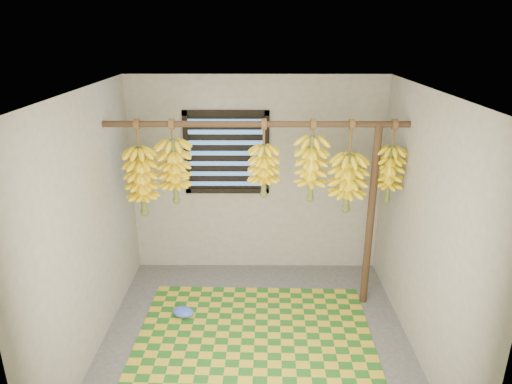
{
  "coord_description": "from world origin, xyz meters",
  "views": [
    {
      "loc": [
        0.03,
        -3.7,
        2.89
      ],
      "look_at": [
        0.0,
        0.55,
        1.35
      ],
      "focal_mm": 32.0,
      "sensor_mm": 36.0,
      "label": 1
    }
  ],
  "objects_px": {
    "plastic_bag": "(183,312)",
    "banana_bunch_e": "(348,183)",
    "support_post": "(370,219)",
    "banana_bunch_b": "(175,171)",
    "banana_bunch_f": "(389,174)",
    "banana_bunch_d": "(311,169)",
    "banana_bunch_a": "(142,181)",
    "banana_bunch_c": "(264,171)",
    "woven_mat": "(255,339)"
  },
  "relations": [
    {
      "from": "banana_bunch_f",
      "to": "support_post",
      "type": "bearing_deg",
      "value": 180.0
    },
    {
      "from": "banana_bunch_a",
      "to": "banana_bunch_e",
      "type": "xyz_separation_m",
      "value": [
        2.1,
        0.0,
        -0.01
      ]
    },
    {
      "from": "woven_mat",
      "to": "banana_bunch_f",
      "type": "xyz_separation_m",
      "value": [
        1.36,
        0.68,
        1.48
      ]
    },
    {
      "from": "banana_bunch_b",
      "to": "banana_bunch_d",
      "type": "distance_m",
      "value": 1.38
    },
    {
      "from": "banana_bunch_c",
      "to": "woven_mat",
      "type": "bearing_deg",
      "value": -97.36
    },
    {
      "from": "banana_bunch_b",
      "to": "banana_bunch_f",
      "type": "bearing_deg",
      "value": 0.0
    },
    {
      "from": "banana_bunch_e",
      "to": "banana_bunch_d",
      "type": "bearing_deg",
      "value": 180.0
    },
    {
      "from": "plastic_bag",
      "to": "banana_bunch_a",
      "type": "relative_size",
      "value": 0.23
    },
    {
      "from": "support_post",
      "to": "banana_bunch_c",
      "type": "bearing_deg",
      "value": 180.0
    },
    {
      "from": "support_post",
      "to": "plastic_bag",
      "type": "distance_m",
      "value": 2.21
    },
    {
      "from": "plastic_bag",
      "to": "banana_bunch_e",
      "type": "relative_size",
      "value": 0.24
    },
    {
      "from": "support_post",
      "to": "banana_bunch_c",
      "type": "relative_size",
      "value": 2.51
    },
    {
      "from": "plastic_bag",
      "to": "banana_bunch_b",
      "type": "bearing_deg",
      "value": 100.05
    },
    {
      "from": "woven_mat",
      "to": "banana_bunch_d",
      "type": "bearing_deg",
      "value": 50.19
    },
    {
      "from": "banana_bunch_c",
      "to": "banana_bunch_f",
      "type": "relative_size",
      "value": 0.93
    },
    {
      "from": "banana_bunch_b",
      "to": "banana_bunch_e",
      "type": "distance_m",
      "value": 1.76
    },
    {
      "from": "support_post",
      "to": "banana_bunch_e",
      "type": "xyz_separation_m",
      "value": [
        -0.27,
        0.0,
        0.4
      ]
    },
    {
      "from": "woven_mat",
      "to": "banana_bunch_f",
      "type": "height_order",
      "value": "banana_bunch_f"
    },
    {
      "from": "plastic_bag",
      "to": "banana_bunch_c",
      "type": "distance_m",
      "value": 1.72
    },
    {
      "from": "banana_bunch_a",
      "to": "banana_bunch_c",
      "type": "height_order",
      "value": "same"
    },
    {
      "from": "plastic_bag",
      "to": "banana_bunch_b",
      "type": "height_order",
      "value": "banana_bunch_b"
    },
    {
      "from": "woven_mat",
      "to": "plastic_bag",
      "type": "distance_m",
      "value": 0.85
    },
    {
      "from": "banana_bunch_e",
      "to": "banana_bunch_f",
      "type": "distance_m",
      "value": 0.43
    },
    {
      "from": "woven_mat",
      "to": "banana_bunch_f",
      "type": "relative_size",
      "value": 2.69
    },
    {
      "from": "banana_bunch_c",
      "to": "banana_bunch_d",
      "type": "relative_size",
      "value": 0.95
    },
    {
      "from": "support_post",
      "to": "banana_bunch_e",
      "type": "height_order",
      "value": "banana_bunch_e"
    },
    {
      "from": "support_post",
      "to": "banana_bunch_a",
      "type": "height_order",
      "value": "banana_bunch_a"
    },
    {
      "from": "banana_bunch_d",
      "to": "banana_bunch_f",
      "type": "xyz_separation_m",
      "value": [
        0.79,
        0.0,
        -0.06
      ]
    },
    {
      "from": "banana_bunch_d",
      "to": "banana_bunch_f",
      "type": "bearing_deg",
      "value": 0.0
    },
    {
      "from": "banana_bunch_a",
      "to": "banana_bunch_b",
      "type": "bearing_deg",
      "value": 0.0
    },
    {
      "from": "banana_bunch_b",
      "to": "banana_bunch_a",
      "type": "bearing_deg",
      "value": 180.0
    },
    {
      "from": "banana_bunch_d",
      "to": "banana_bunch_f",
      "type": "height_order",
      "value": "same"
    },
    {
      "from": "banana_bunch_b",
      "to": "banana_bunch_f",
      "type": "xyz_separation_m",
      "value": [
        2.17,
        0.0,
        -0.03
      ]
    },
    {
      "from": "banana_bunch_f",
      "to": "banana_bunch_d",
      "type": "bearing_deg",
      "value": 180.0
    },
    {
      "from": "plastic_bag",
      "to": "banana_bunch_a",
      "type": "xyz_separation_m",
      "value": [
        -0.4,
        0.31,
        1.35
      ]
    },
    {
      "from": "woven_mat",
      "to": "support_post",
      "type": "bearing_deg",
      "value": 29.34
    },
    {
      "from": "banana_bunch_a",
      "to": "banana_bunch_d",
      "type": "height_order",
      "value": "same"
    },
    {
      "from": "support_post",
      "to": "banana_bunch_b",
      "type": "bearing_deg",
      "value": 180.0
    },
    {
      "from": "support_post",
      "to": "banana_bunch_b",
      "type": "distance_m",
      "value": 2.09
    },
    {
      "from": "plastic_bag",
      "to": "banana_bunch_d",
      "type": "height_order",
      "value": "banana_bunch_d"
    },
    {
      "from": "banana_bunch_b",
      "to": "banana_bunch_e",
      "type": "height_order",
      "value": "same"
    },
    {
      "from": "support_post",
      "to": "banana_bunch_a",
      "type": "bearing_deg",
      "value": 180.0
    },
    {
      "from": "banana_bunch_e",
      "to": "banana_bunch_b",
      "type": "bearing_deg",
      "value": 180.0
    },
    {
      "from": "support_post",
      "to": "banana_bunch_a",
      "type": "xyz_separation_m",
      "value": [
        -2.37,
        0.0,
        0.41
      ]
    },
    {
      "from": "woven_mat",
      "to": "plastic_bag",
      "type": "height_order",
      "value": "plastic_bag"
    },
    {
      "from": "woven_mat",
      "to": "banana_bunch_c",
      "type": "height_order",
      "value": "banana_bunch_c"
    },
    {
      "from": "support_post",
      "to": "banana_bunch_f",
      "type": "xyz_separation_m",
      "value": [
        0.15,
        0.0,
        0.49
      ]
    },
    {
      "from": "woven_mat",
      "to": "banana_bunch_e",
      "type": "relative_size",
      "value": 2.42
    },
    {
      "from": "banana_bunch_c",
      "to": "banana_bunch_f",
      "type": "distance_m",
      "value": 1.27
    },
    {
      "from": "banana_bunch_f",
      "to": "banana_bunch_e",
      "type": "bearing_deg",
      "value": 180.0
    }
  ]
}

